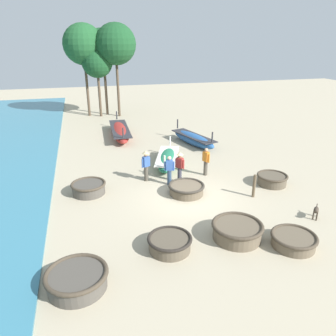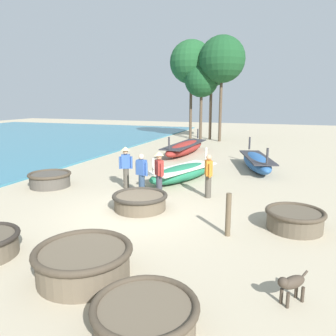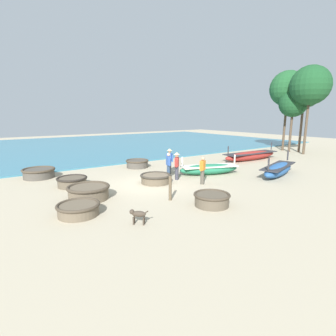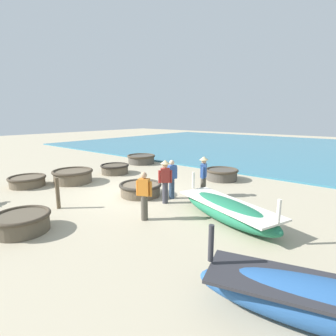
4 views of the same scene
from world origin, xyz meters
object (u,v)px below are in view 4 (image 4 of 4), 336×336
at_px(coracle_nearest, 115,169).
at_px(fisherman_by_coracle, 144,195).
at_px(fisherman_hauling, 172,178).
at_px(mooring_post_inland, 58,193).
at_px(long_boat_blue_hull, 227,210).
at_px(coracle_front_left, 141,159).
at_px(coracle_far_right, 222,174).
at_px(fisherman_with_hat, 204,174).
at_px(fisherman_crouching, 165,179).
at_px(coracle_weathered, 27,181).
at_px(coracle_tilted, 73,176).
at_px(coracle_front_right, 22,222).
at_px(coracle_upturned, 140,189).

xyz_separation_m(coracle_nearest, fisherman_by_coracle, (3.73, 6.14, 0.55)).
distance_m(fisherman_hauling, mooring_post_inland, 4.26).
distance_m(coracle_nearest, long_boat_blue_hull, 8.47).
bearing_deg(coracle_front_left, fisherman_hauling, 54.44).
bearing_deg(coracle_far_right, fisherman_with_hat, 14.72).
xyz_separation_m(coracle_far_right, fisherman_by_coracle, (6.35, 0.70, 0.52)).
height_order(coracle_far_right, fisherman_crouching, fisherman_crouching).
height_order(coracle_weathered, fisherman_with_hat, fisherman_with_hat).
relative_size(coracle_tilted, mooring_post_inland, 1.72).
height_order(coracle_front_left, coracle_front_right, coracle_front_left).
bearing_deg(coracle_weathered, coracle_upturned, 115.56).
distance_m(coracle_upturned, fisherman_hauling, 1.48).
xyz_separation_m(coracle_tilted, coracle_front_right, (3.96, 4.04, -0.05)).
bearing_deg(long_boat_blue_hull, fisherman_by_coracle, -51.76).
xyz_separation_m(coracle_front_left, coracle_upturned, (5.20, 5.28, -0.04)).
bearing_deg(coracle_weathered, coracle_nearest, 167.65).
bearing_deg(coracle_front_right, coracle_far_right, 171.53).
relative_size(fisherman_with_hat, mooring_post_inland, 1.47).
height_order(coracle_front_left, long_boat_blue_hull, long_boat_blue_hull).
height_order(fisherman_with_hat, fisherman_by_coracle, fisherman_with_hat).
xyz_separation_m(coracle_weathered, fisherman_by_coracle, (-0.69, 7.11, 0.57)).
distance_m(coracle_tilted, coracle_front_right, 5.66).
relative_size(coracle_tilted, fisherman_with_hat, 1.17).
distance_m(coracle_far_right, fisherman_hauling, 4.11).
relative_size(coracle_front_left, coracle_weathered, 1.15).
bearing_deg(coracle_tilted, coracle_upturned, 99.34).
distance_m(coracle_upturned, coracle_tilted, 4.17).
height_order(fisherman_crouching, fisherman_with_hat, same).
bearing_deg(fisherman_crouching, mooring_post_inland, -41.35).
xyz_separation_m(coracle_front_left, fisherman_hauling, (4.69, 6.56, 0.51)).
bearing_deg(fisherman_hauling, coracle_far_right, 179.70).
bearing_deg(coracle_front_right, coracle_front_left, -152.13).
distance_m(coracle_nearest, coracle_upturned, 4.59).
height_order(coracle_upturned, fisherman_hauling, fisherman_hauling).
distance_m(fisherman_by_coracle, mooring_post_inland, 3.37).
bearing_deg(fisherman_crouching, coracle_front_left, -128.18).
bearing_deg(coracle_weathered, coracle_far_right, 137.69).
bearing_deg(coracle_front_right, coracle_upturned, 179.00).
xyz_separation_m(coracle_front_left, fisherman_crouching, (5.29, 6.73, 0.63)).
bearing_deg(coracle_upturned, coracle_tilted, -80.66).
bearing_deg(coracle_upturned, fisherman_hauling, 111.95).
height_order(coracle_tilted, coracle_far_right, coracle_tilted).
distance_m(coracle_front_right, fisherman_crouching, 4.84).
xyz_separation_m(coracle_upturned, coracle_weathered, (2.45, -5.11, -0.02)).
distance_m(coracle_tilted, fisherman_with_hat, 6.63).
height_order(coracle_nearest, coracle_far_right, coracle_far_right).
xyz_separation_m(coracle_tilted, coracle_weathered, (1.77, -1.00, -0.09)).
xyz_separation_m(coracle_tilted, long_boat_blue_hull, (-0.54, 8.17, 0.01)).
bearing_deg(coracle_front_left, coracle_tilted, 11.24).
bearing_deg(coracle_front_right, coracle_tilted, -134.48).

